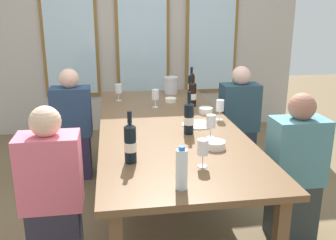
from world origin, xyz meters
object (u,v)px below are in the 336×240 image
(tasting_bowl_1, at_px, (171,100))
(wine_glass_1, at_px, (220,106))
(metal_pitcher, at_px, (171,85))
(water_bottle, at_px, (182,169))
(wine_glass_5, at_px, (203,148))
(seated_person_1, at_px, (239,122))
(white_plate_0, at_px, (198,124))
(seated_person_0, at_px, (73,127))
(tasting_bowl_2, at_px, (215,145))
(wine_bottle_0, at_px, (130,143))
(wine_glass_2, at_px, (191,81))
(dining_table, at_px, (167,131))
(wine_glass_3, at_px, (118,89))
(wine_bottle_1, at_px, (189,118))
(wine_bottle_2, at_px, (191,84))
(wine_glass_4, at_px, (211,122))
(tasting_bowl_0, at_px, (206,111))
(seated_person_3, at_px, (295,172))
(seated_person_2, at_px, (52,195))
(wine_glass_0, at_px, (155,95))

(tasting_bowl_1, bearing_deg, wine_glass_1, -65.27)
(metal_pitcher, distance_m, water_bottle, 2.30)
(wine_glass_5, height_order, seated_person_1, seated_person_1)
(white_plate_0, height_order, seated_person_0, seated_person_0)
(metal_pitcher, height_order, tasting_bowl_2, metal_pitcher)
(seated_person_0, height_order, seated_person_1, same)
(wine_glass_1, bearing_deg, wine_bottle_0, -134.85)
(tasting_bowl_1, xyz_separation_m, wine_glass_2, (0.32, 0.50, 0.10))
(metal_pitcher, height_order, wine_bottle_0, wine_bottle_0)
(tasting_bowl_1, height_order, wine_glass_5, wine_glass_5)
(wine_glass_5, bearing_deg, seated_person_1, 63.32)
(dining_table, xyz_separation_m, wine_glass_3, (-0.37, 0.89, 0.18))
(tasting_bowl_2, bearing_deg, wine_bottle_0, -165.41)
(dining_table, bearing_deg, wine_bottle_0, -114.39)
(wine_bottle_1, xyz_separation_m, wine_glass_5, (-0.04, -0.62, -0.01))
(metal_pitcher, distance_m, wine_bottle_2, 0.23)
(wine_glass_4, bearing_deg, tasting_bowl_0, 78.83)
(white_plate_0, xyz_separation_m, wine_glass_4, (0.02, -0.31, 0.12))
(metal_pitcher, relative_size, seated_person_3, 0.17)
(wine_glass_2, distance_m, seated_person_1, 0.80)
(dining_table, height_order, seated_person_3, seated_person_3)
(tasting_bowl_0, xyz_separation_m, tasting_bowl_2, (-0.15, -0.87, -0.00))
(white_plate_0, height_order, wine_bottle_0, wine_bottle_0)
(seated_person_2, relative_size, seated_person_3, 1.00)
(wine_bottle_0, bearing_deg, seated_person_1, 49.26)
(seated_person_1, bearing_deg, white_plate_0, -130.88)
(wine_bottle_0, distance_m, wine_glass_2, 2.16)
(white_plate_0, bearing_deg, wine_glass_5, -101.30)
(wine_glass_4, xyz_separation_m, seated_person_2, (-1.11, -0.33, -0.34))
(dining_table, bearing_deg, wine_glass_2, 69.28)
(white_plate_0, distance_m, wine_glass_1, 0.27)
(wine_glass_2, height_order, seated_person_3, seated_person_3)
(wine_glass_5, relative_size, seated_person_3, 0.16)
(wine_bottle_0, relative_size, wine_bottle_1, 1.01)
(white_plate_0, bearing_deg, wine_glass_4, -86.13)
(dining_table, height_order, wine_bottle_2, wine_bottle_2)
(wine_glass_3, bearing_deg, wine_glass_4, -63.13)
(wine_glass_5, distance_m, seated_person_0, 1.88)
(metal_pitcher, distance_m, tasting_bowl_2, 1.73)
(wine_bottle_1, relative_size, wine_glass_4, 1.88)
(dining_table, distance_m, wine_glass_4, 0.50)
(wine_glass_2, bearing_deg, wine_glass_0, -126.16)
(wine_bottle_0, bearing_deg, wine_glass_1, 45.15)
(wine_glass_3, xyz_separation_m, seated_person_0, (-0.47, -0.18, -0.33))
(wine_glass_4, relative_size, seated_person_1, 0.16)
(tasting_bowl_2, xyz_separation_m, wine_glass_0, (-0.27, 1.16, 0.10))
(wine_bottle_0, distance_m, wine_bottle_2, 1.94)
(wine_glass_4, bearing_deg, wine_glass_1, 65.73)
(wine_bottle_2, bearing_deg, tasting_bowl_2, -96.37)
(wine_bottle_1, height_order, wine_glass_0, wine_bottle_1)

